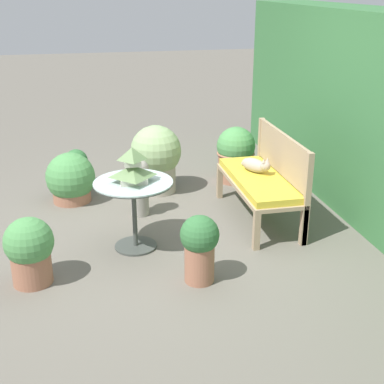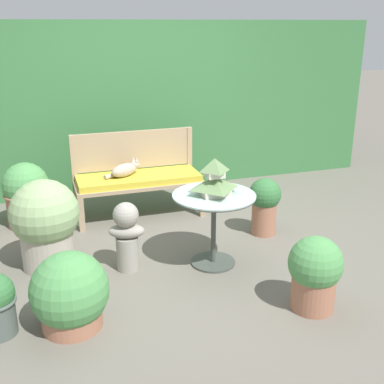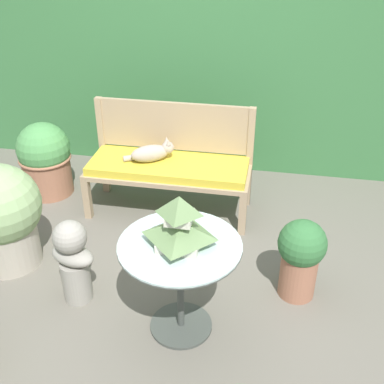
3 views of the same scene
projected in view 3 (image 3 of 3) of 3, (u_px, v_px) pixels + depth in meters
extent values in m
plane|color=#666056|center=(170.00, 289.00, 3.40)|extent=(30.00, 30.00, 0.00)
cube|color=#38703D|center=(218.00, 56.00, 4.80)|extent=(6.40, 0.78, 2.09)
cube|color=tan|center=(87.00, 199.00, 4.10)|extent=(0.06, 0.06, 0.37)
cube|color=tan|center=(243.00, 214.00, 3.89)|extent=(0.06, 0.06, 0.37)
cube|color=tan|center=(106.00, 173.00, 4.50)|extent=(0.06, 0.06, 0.37)
cube|color=tan|center=(247.00, 186.00, 4.29)|extent=(0.06, 0.06, 0.37)
cube|color=tan|center=(169.00, 172.00, 4.09)|extent=(1.39, 0.53, 0.04)
cube|color=gold|center=(168.00, 166.00, 4.06)|extent=(1.33, 0.49, 0.07)
cube|color=tan|center=(103.00, 146.00, 4.36)|extent=(0.06, 0.06, 0.92)
cube|color=tan|center=(250.00, 158.00, 4.16)|extent=(0.06, 0.06, 0.92)
cube|color=tan|center=(174.00, 126.00, 4.13)|extent=(1.33, 0.04, 0.43)
ellipsoid|color=#A89989|center=(150.00, 153.00, 4.03)|extent=(0.35, 0.28, 0.14)
sphere|color=#A89989|center=(168.00, 148.00, 4.06)|extent=(0.11, 0.11, 0.11)
cone|color=#A89989|center=(167.00, 139.00, 4.05)|extent=(0.04, 0.04, 0.05)
cone|color=#A89989|center=(169.00, 142.00, 4.00)|extent=(0.04, 0.04, 0.05)
cylinder|color=#A89989|center=(134.00, 158.00, 4.07)|extent=(0.18, 0.13, 0.05)
cylinder|color=#424742|center=(181.00, 325.00, 3.10)|extent=(0.40, 0.40, 0.02)
cylinder|color=#424742|center=(181.00, 288.00, 2.94)|extent=(0.04, 0.04, 0.65)
cylinder|color=silver|center=(180.00, 245.00, 2.77)|extent=(0.73, 0.73, 0.01)
torus|color=#424742|center=(180.00, 247.00, 2.78)|extent=(0.73, 0.73, 0.02)
cube|color=beige|center=(180.00, 240.00, 2.75)|extent=(0.24, 0.24, 0.06)
pyramid|color=#668451|center=(180.00, 229.00, 2.71)|extent=(0.32, 0.32, 0.10)
cube|color=beige|center=(179.00, 217.00, 2.67)|extent=(0.15, 0.15, 0.05)
pyramid|color=#668451|center=(179.00, 205.00, 2.63)|extent=(0.20, 0.20, 0.11)
cylinder|color=gray|center=(77.00, 280.00, 3.26)|extent=(0.19, 0.19, 0.30)
ellipsoid|color=gray|center=(73.00, 255.00, 3.15)|extent=(0.35, 0.26, 0.12)
sphere|color=gray|center=(70.00, 237.00, 3.07)|extent=(0.22, 0.22, 0.22)
cylinder|color=#9E664C|center=(298.00, 272.00, 3.28)|extent=(0.25, 0.25, 0.37)
torus|color=#9E664C|center=(301.00, 252.00, 3.19)|extent=(0.28, 0.28, 0.03)
sphere|color=#336B38|center=(302.00, 243.00, 3.15)|extent=(0.32, 0.32, 0.32)
cylinder|color=#9E664C|center=(48.00, 175.00, 4.47)|extent=(0.44, 0.44, 0.37)
torus|color=#9E664C|center=(45.00, 158.00, 4.38)|extent=(0.47, 0.47, 0.03)
sphere|color=#4C8E4C|center=(43.00, 149.00, 4.33)|extent=(0.48, 0.48, 0.48)
cylinder|color=#ADA393|center=(7.00, 240.00, 3.57)|extent=(0.45, 0.45, 0.40)
torus|color=#ADA393|center=(2.00, 219.00, 3.48)|extent=(0.49, 0.49, 0.03)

